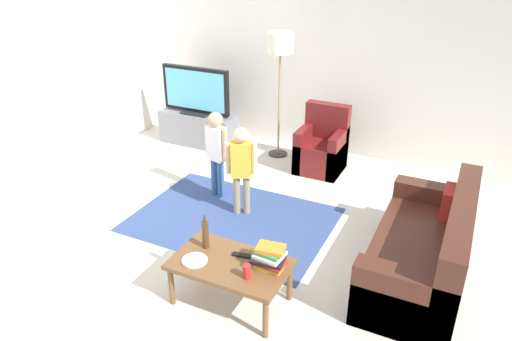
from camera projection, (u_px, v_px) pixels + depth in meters
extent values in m
plane|color=beige|center=(231.00, 250.00, 4.96)|extent=(7.80, 7.80, 0.00)
cube|color=silver|center=(330.00, 60.00, 6.80)|extent=(6.00, 0.12, 2.70)
cube|color=silver|center=(1.00, 87.00, 5.56)|extent=(0.12, 6.00, 2.70)
cube|color=#33477A|center=(232.00, 219.00, 5.49)|extent=(2.20, 1.60, 0.01)
cube|color=slate|center=(199.00, 128.00, 7.43)|extent=(1.20, 0.44, 0.50)
cube|color=black|center=(198.00, 138.00, 7.46)|extent=(1.10, 0.32, 0.03)
cube|color=black|center=(197.00, 112.00, 7.30)|extent=(0.44, 0.28, 0.03)
cube|color=black|center=(196.00, 90.00, 7.14)|extent=(1.10, 0.07, 0.68)
cube|color=#59B2D8|center=(195.00, 90.00, 7.11)|extent=(1.00, 0.01, 0.58)
cube|color=#472319|center=(417.00, 258.00, 4.48)|extent=(0.80, 1.80, 0.42)
cube|color=#472319|center=(455.00, 247.00, 4.27)|extent=(0.20, 1.80, 0.86)
cube|color=#472319|center=(402.00, 303.00, 3.79)|extent=(0.80, 0.20, 0.60)
cube|color=#472319|center=(431.00, 211.00, 5.09)|extent=(0.80, 0.20, 0.60)
cube|color=#B22823|center=(447.00, 203.00, 4.71)|extent=(0.10, 0.32, 0.32)
cube|color=maroon|center=(320.00, 156.00, 6.57)|extent=(0.60, 0.60, 0.42)
cube|color=maroon|center=(327.00, 135.00, 6.64)|extent=(0.60, 0.16, 0.90)
cube|color=maroon|center=(304.00, 147.00, 6.63)|extent=(0.12, 0.60, 0.60)
cube|color=maroon|center=(338.00, 154.00, 6.44)|extent=(0.12, 0.60, 0.60)
cylinder|color=#262626|center=(278.00, 154.00, 7.15)|extent=(0.28, 0.28, 0.02)
cylinder|color=#99844C|center=(279.00, 105.00, 6.83)|extent=(0.03, 0.03, 1.50)
cylinder|color=silver|center=(280.00, 43.00, 6.44)|extent=(0.36, 0.36, 0.28)
cylinder|color=#33598C|center=(214.00, 176.00, 5.94)|extent=(0.08, 0.08, 0.49)
cylinder|color=#33598C|center=(221.00, 179.00, 5.87)|extent=(0.08, 0.08, 0.49)
cube|color=white|center=(216.00, 143.00, 5.71)|extent=(0.26, 0.19, 0.42)
sphere|color=tan|center=(215.00, 119.00, 5.58)|extent=(0.18, 0.18, 0.18)
cylinder|color=tan|center=(208.00, 138.00, 5.79)|extent=(0.07, 0.07, 0.38)
cylinder|color=tan|center=(225.00, 145.00, 5.61)|extent=(0.07, 0.07, 0.38)
cylinder|color=gray|center=(237.00, 195.00, 5.53)|extent=(0.08, 0.08, 0.48)
cylinder|color=gray|center=(247.00, 195.00, 5.52)|extent=(0.08, 0.08, 0.48)
cube|color=gold|center=(241.00, 160.00, 5.33)|extent=(0.26, 0.21, 0.41)
sphere|color=beige|center=(241.00, 135.00, 5.20)|extent=(0.17, 0.17, 0.17)
cylinder|color=beige|center=(228.00, 158.00, 5.33)|extent=(0.06, 0.06, 0.37)
cylinder|color=beige|center=(254.00, 158.00, 5.32)|extent=(0.06, 0.06, 0.37)
cube|color=brown|center=(230.00, 264.00, 4.09)|extent=(1.00, 0.60, 0.04)
cylinder|color=brown|center=(171.00, 286.00, 4.16)|extent=(0.05, 0.05, 0.38)
cylinder|color=brown|center=(266.00, 318.00, 3.80)|extent=(0.05, 0.05, 0.38)
cylinder|color=brown|center=(202.00, 255.00, 4.56)|extent=(0.05, 0.05, 0.38)
cylinder|color=brown|center=(290.00, 282.00, 4.21)|extent=(0.05, 0.05, 0.38)
cube|color=yellow|center=(270.00, 265.00, 4.01)|extent=(0.24, 0.17, 0.03)
cube|color=red|center=(270.00, 262.00, 4.00)|extent=(0.27, 0.20, 0.03)
cube|color=black|center=(268.00, 259.00, 3.99)|extent=(0.29, 0.23, 0.03)
cube|color=white|center=(270.00, 255.00, 3.99)|extent=(0.25, 0.23, 0.03)
cube|color=#388C4C|center=(269.00, 252.00, 3.98)|extent=(0.24, 0.19, 0.03)
cube|color=orange|center=(271.00, 248.00, 3.97)|extent=(0.25, 0.20, 0.03)
cylinder|color=#4C3319|center=(205.00, 235.00, 4.22)|extent=(0.06, 0.06, 0.26)
cylinder|color=#4C3319|center=(205.00, 219.00, 4.15)|extent=(0.02, 0.02, 0.06)
cube|color=black|center=(242.00, 255.00, 4.15)|extent=(0.18, 0.08, 0.02)
cylinder|color=red|center=(247.00, 271.00, 3.87)|extent=(0.07, 0.07, 0.12)
cylinder|color=white|center=(195.00, 260.00, 4.09)|extent=(0.22, 0.22, 0.02)
cube|color=silver|center=(197.00, 260.00, 4.08)|extent=(0.15, 0.05, 0.01)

